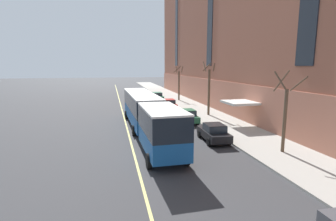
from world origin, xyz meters
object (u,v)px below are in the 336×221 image
parked_car_black_3 (214,132)px  street_tree_mid_block (285,113)px  parked_car_green_1 (187,116)px  street_tree_far_downtown (179,83)px  street_tree_far_uptown (209,89)px  fire_hydrant (173,102)px  parked_car_green_2 (157,96)px  city_bus (146,113)px  parked_car_red_4 (169,104)px

parked_car_black_3 → street_tree_mid_block: (3.81, -4.06, 2.28)m
parked_car_green_1 → street_tree_far_downtown: bearing=78.1°
street_tree_mid_block → street_tree_far_uptown: 15.24m
street_tree_far_uptown → street_tree_far_downtown: 15.26m
parked_car_black_3 → fire_hydrant: parked_car_black_3 is taller
parked_car_black_3 → street_tree_mid_block: street_tree_mid_block is taller
street_tree_far_uptown → fire_hydrant: (-2.21, 10.26, -3.03)m
street_tree_far_uptown → parked_car_green_1: bearing=-138.4°
parked_car_green_2 → street_tree_far_downtown: size_ratio=0.75×
street_tree_far_uptown → street_tree_far_downtown: (0.01, 15.26, -0.25)m
parked_car_green_1 → street_tree_mid_block: 12.61m
parked_car_black_3 → fire_hydrant: (1.57, 21.42, -0.29)m
city_bus → parked_car_green_1: bearing=38.2°
street_tree_far_downtown → parked_car_black_3: bearing=-98.2°
city_bus → street_tree_mid_block: 11.98m
parked_car_green_1 → parked_car_red_4: same height
parked_car_green_2 → fire_hydrant: bearing=-74.5°
city_bus → parked_car_green_2: bearing=77.7°
street_tree_far_downtown → parked_car_green_1: bearing=-101.9°
street_tree_mid_block → parked_car_black_3: bearing=133.2°
street_tree_mid_block → fire_hydrant: street_tree_mid_block is taller
city_bus → parked_car_green_1: 6.73m
parked_car_green_1 → fire_hydrant: (1.72, 13.74, -0.29)m
parked_car_red_4 → street_tree_mid_block: 21.70m
street_tree_far_uptown → street_tree_far_downtown: size_ratio=1.08×
parked_car_green_1 → street_tree_mid_block: (3.97, -11.75, 2.28)m
city_bus → parked_car_red_4: size_ratio=4.45×
city_bus → parked_car_green_2: (5.21, 23.97, -1.31)m
street_tree_mid_block → street_tree_far_uptown: (-0.04, 15.23, 0.46)m
parked_car_black_3 → parked_car_red_4: same height
parked_car_green_1 → street_tree_far_uptown: (3.93, 3.48, 2.74)m
city_bus → fire_hydrant: size_ratio=27.33×
parked_car_red_4 → fire_hydrant: size_ratio=6.14×
parked_car_green_2 → parked_car_black_3: same height
parked_car_green_1 → city_bus: bearing=-141.8°
fire_hydrant → city_bus: bearing=-111.2°
parked_car_green_1 → parked_car_green_2: same height
parked_car_red_4 → street_tree_mid_block: size_ratio=0.74×
parked_car_green_2 → city_bus: bearing=-102.3°
city_bus → parked_car_red_4: (5.18, 13.54, -1.31)m
city_bus → parked_car_black_3: city_bus is taller
parked_car_green_2 → street_tree_far_uptown: bearing=-76.6°
parked_car_green_2 → fire_hydrant: 6.39m
parked_car_red_4 → fire_hydrant: bearing=68.0°
street_tree_far_uptown → fire_hydrant: bearing=102.1°
parked_car_black_3 → street_tree_mid_block: 6.02m
city_bus → parked_car_green_2: city_bus is taller
city_bus → street_tree_far_uptown: street_tree_far_uptown is taller
parked_car_green_2 → fire_hydrant: size_ratio=6.59×
parked_car_red_4 → fire_hydrant: parked_car_red_4 is taller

